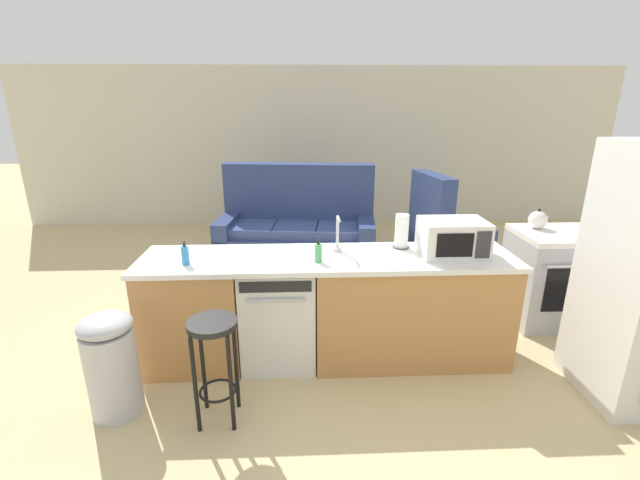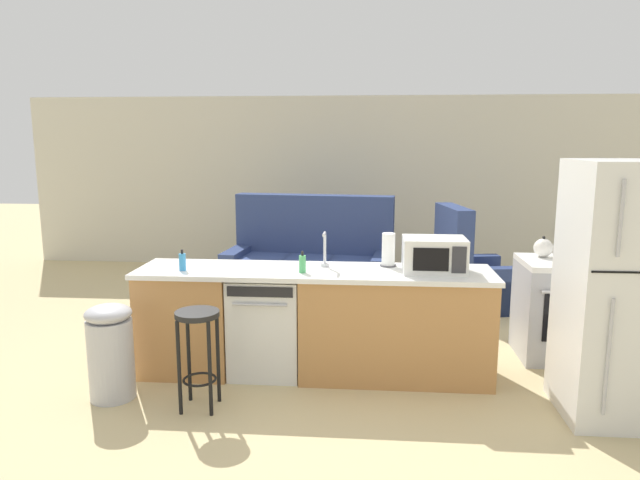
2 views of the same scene
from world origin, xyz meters
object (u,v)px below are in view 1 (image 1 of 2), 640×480
at_px(kettle, 538,220).
at_px(paper_towel_roll, 402,232).
at_px(stove_range, 553,277).
at_px(soap_bottle, 318,253).
at_px(dishwasher, 279,312).
at_px(trash_bin, 111,364).
at_px(armchair, 443,239).
at_px(dish_soap_bottle, 185,255).
at_px(microwave, 453,238).
at_px(couch, 298,232).
at_px(bar_stool, 214,349).

bearing_deg(kettle, paper_towel_roll, -160.77).
relative_size(paper_towel_roll, kettle, 1.38).
relative_size(stove_range, soap_bottle, 5.11).
distance_m(paper_towel_roll, soap_bottle, 0.76).
relative_size(dishwasher, trash_bin, 1.14).
xyz_separation_m(trash_bin, armchair, (3.12, 2.67, -0.03)).
relative_size(soap_bottle, trash_bin, 0.24).
relative_size(dish_soap_bottle, kettle, 0.86).
distance_m(microwave, paper_towel_roll, 0.41).
distance_m(dishwasher, trash_bin, 1.25).
distance_m(microwave, couch, 2.71).
relative_size(soap_bottle, kettle, 0.86).
height_order(stove_range, trash_bin, stove_range).
distance_m(dishwasher, stove_range, 2.66).
xyz_separation_m(trash_bin, couch, (1.24, 2.93, 0.02)).
relative_size(kettle, armchair, 0.17).
distance_m(paper_towel_roll, trash_bin, 2.35).
height_order(bar_stool, armchair, armchair).
bearing_deg(stove_range, microwave, -155.83).
bearing_deg(dish_soap_bottle, kettle, 14.53).
bearing_deg(stove_range, paper_towel_roll, -167.04).
bearing_deg(armchair, kettle, -73.53).
distance_m(trash_bin, couch, 3.18).
relative_size(soap_bottle, couch, 0.08).
xyz_separation_m(stove_range, kettle, (-0.17, 0.13, 0.53)).
xyz_separation_m(dish_soap_bottle, couch, (0.81, 2.45, -0.58)).
xyz_separation_m(dishwasher, couch, (0.14, 2.32, -0.03)).
xyz_separation_m(bar_stool, couch, (0.52, 3.03, -0.14)).
height_order(microwave, armchair, armchair).
distance_m(dishwasher, paper_towel_roll, 1.20).
distance_m(soap_bottle, couch, 2.51).
distance_m(kettle, armchair, 1.58).
xyz_separation_m(paper_towel_roll, bar_stool, (-1.39, -0.89, -0.50)).
bearing_deg(microwave, paper_towel_roll, 152.88).
bearing_deg(dish_soap_bottle, dishwasher, 10.60).
height_order(microwave, couch, couch).
distance_m(paper_towel_roll, couch, 2.40).
xyz_separation_m(dishwasher, trash_bin, (-1.10, -0.60, -0.04)).
bearing_deg(kettle, stove_range, -38.19).
bearing_deg(stove_range, bar_stool, -157.14).
xyz_separation_m(dishwasher, soap_bottle, (0.32, -0.12, 0.55)).
relative_size(dishwasher, paper_towel_roll, 2.98).
relative_size(paper_towel_roll, trash_bin, 0.38).
xyz_separation_m(microwave, soap_bottle, (-1.06, -0.11, -0.07)).
relative_size(kettle, trash_bin, 0.28).
height_order(dishwasher, soap_bottle, soap_bottle).
xyz_separation_m(dishwasher, microwave, (1.37, -0.00, 0.62)).
distance_m(dishwasher, soap_bottle, 0.65).
relative_size(dish_soap_bottle, armchair, 0.15).
xyz_separation_m(paper_towel_roll, soap_bottle, (-0.70, -0.30, -0.07)).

